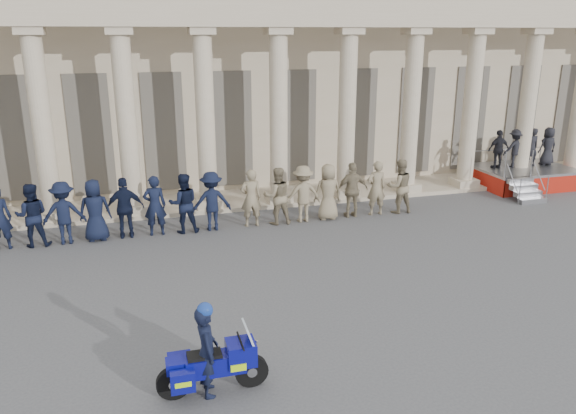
{
  "coord_description": "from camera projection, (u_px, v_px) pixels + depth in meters",
  "views": [
    {
      "loc": [
        -3.84,
        -11.28,
        6.12
      ],
      "look_at": [
        0.13,
        2.66,
        1.6
      ],
      "focal_mm": 35.0,
      "sensor_mm": 36.0,
      "label": 1
    }
  ],
  "objects": [
    {
      "name": "building",
      "position": [
        212.0,
        69.0,
        25.37
      ],
      "size": [
        40.0,
        12.5,
        9.0
      ],
      "color": "tan",
      "rests_on": "ground"
    },
    {
      "name": "motorcycle",
      "position": [
        214.0,
        364.0,
        9.83
      ],
      "size": [
        1.99,
        0.81,
        1.28
      ],
      "rotation": [
        0.0,
        0.0,
        -0.01
      ],
      "color": "black",
      "rests_on": "ground"
    },
    {
      "name": "rider",
      "position": [
        207.0,
        349.0,
        9.71
      ],
      "size": [
        0.4,
        0.61,
        1.77
      ],
      "rotation": [
        0.0,
        0.0,
        1.56
      ],
      "color": "black",
      "rests_on": "ground"
    },
    {
      "name": "reviewing_stand",
      "position": [
        523.0,
        158.0,
        23.04
      ],
      "size": [
        3.85,
        3.79,
        2.36
      ],
      "color": "gray",
      "rests_on": "ground"
    },
    {
      "name": "ground",
      "position": [
        314.0,
        305.0,
        13.18
      ],
      "size": [
        90.0,
        90.0,
        0.0
      ],
      "primitive_type": "plane",
      "color": "#444447",
      "rests_on": "ground"
    },
    {
      "name": "officer_rank",
      "position": [
        116.0,
        209.0,
        17.17
      ],
      "size": [
        19.97,
        0.73,
        1.92
      ],
      "color": "black",
      "rests_on": "ground"
    }
  ]
}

